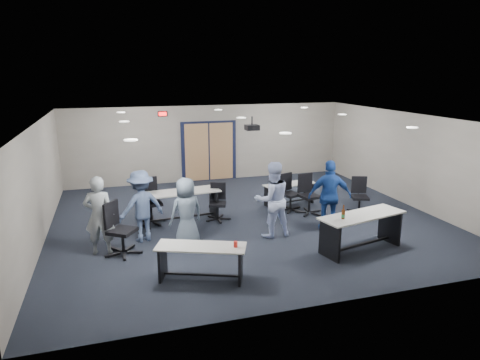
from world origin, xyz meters
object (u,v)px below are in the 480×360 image
object	(u,v)px
table_front_right	(361,225)
chair_loose_right	(360,196)
table_back_right	(289,190)
person_navy	(330,196)
person_plaid	(186,213)
person_back	(141,206)
table_back_left	(181,201)
chair_loose_left	(122,229)
chair_back_a	(151,201)
chair_back_c	(291,193)
chair_back_d	(310,195)
person_lightblue	(272,200)
person_gray	(99,216)
chair_back_b	(218,202)
table_front_left	(201,256)

from	to	relation	value
table_front_right	chair_loose_right	xyz separation A→B (m)	(1.36, 2.22, -0.06)
chair_loose_right	table_back_right	bearing A→B (deg)	159.59
chair_loose_right	person_navy	world-z (taller)	person_navy
person_plaid	person_back	xyz separation A→B (m)	(-0.94, 0.63, 0.04)
person_navy	person_plaid	bearing A→B (deg)	16.57
table_back_left	person_plaid	xyz separation A→B (m)	(-0.15, -1.67, 0.24)
chair_loose_left	person_plaid	xyz separation A→B (m)	(1.40, 0.05, 0.21)
chair_back_a	chair_back_c	distance (m)	3.89
person_plaid	person_navy	size ratio (longest dim) A/B	0.90
chair_back_d	chair_loose_right	xyz separation A→B (m)	(1.36, -0.37, -0.05)
person_lightblue	person_navy	xyz separation A→B (m)	(1.48, -0.06, -0.02)
person_gray	person_back	world-z (taller)	person_gray
chair_back_b	chair_loose_right	size ratio (longest dim) A/B	0.97
table_front_left	person_back	distance (m)	2.51
person_gray	person_plaid	size ratio (longest dim) A/B	1.09
chair_back_c	person_back	xyz separation A→B (m)	(-4.19, -1.02, 0.31)
table_back_right	person_back	bearing A→B (deg)	-169.94
table_back_left	table_front_left	bearing A→B (deg)	-97.96
table_front_left	chair_back_d	xyz separation A→B (m)	(3.66, 2.93, 0.09)
chair_back_b	chair_back_c	size ratio (longest dim) A/B	0.93
table_back_right	chair_back_a	xyz separation A→B (m)	(-4.09, -0.44, 0.15)
chair_loose_right	person_lightblue	distance (m)	3.10
chair_loose_right	person_navy	size ratio (longest dim) A/B	0.57
chair_back_a	person_plaid	world-z (taller)	person_plaid
table_front_left	table_back_left	distance (m)	3.36
chair_loose_right	person_plaid	xyz separation A→B (m)	(-5.01, -0.89, 0.29)
person_gray	person_navy	world-z (taller)	person_navy
chair_back_d	person_navy	world-z (taller)	person_navy
table_front_left	chair_loose_left	size ratio (longest dim) A/B	1.52
chair_back_b	chair_back_d	size ratio (longest dim) A/B	0.88
table_front_right	person_back	bearing A→B (deg)	143.99
person_plaid	person_lightblue	xyz separation A→B (m)	(2.06, 0.02, 0.12)
chair_back_b	person_back	distance (m)	2.23
chair_back_b	person_gray	distance (m)	3.26
table_front_right	person_gray	distance (m)	5.70
chair_back_d	chair_back_b	bearing A→B (deg)	164.71
chair_back_b	chair_back_c	distance (m)	2.18
person_plaid	person_lightblue	distance (m)	2.07
person_gray	person_back	bearing A→B (deg)	-141.03
table_front_right	chair_loose_left	world-z (taller)	chair_loose_left
table_back_left	person_lightblue	size ratio (longest dim) A/B	1.14
person_gray	person_plaid	bearing A→B (deg)	-173.64
chair_loose_right	person_plaid	distance (m)	5.10
table_front_left	chair_back_a	bearing A→B (deg)	122.08
person_plaid	person_back	distance (m)	1.13
table_back_left	person_lightblue	distance (m)	2.56
person_lightblue	person_back	distance (m)	3.06
person_plaid	person_navy	xyz separation A→B (m)	(3.55, -0.05, 0.09)
table_front_right	person_gray	size ratio (longest dim) A/B	1.23
chair_back_a	person_plaid	xyz separation A→B (m)	(0.63, -1.76, 0.21)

